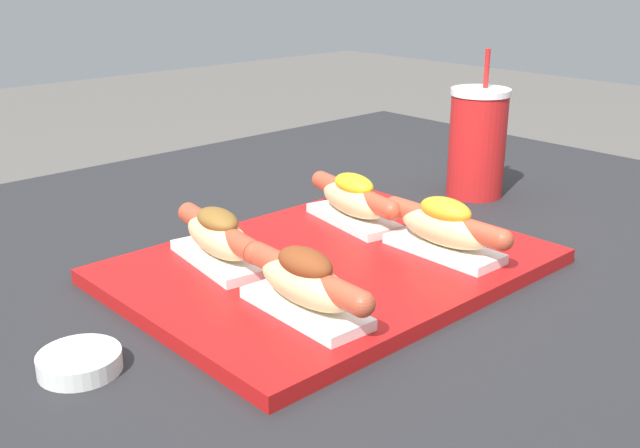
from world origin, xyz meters
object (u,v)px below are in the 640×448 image
object	(u,v)px
hot_dog_3	(354,199)
drink_cup	(477,143)
sauce_bowl	(80,361)
hot_dog_1	(445,227)
hot_dog_2	(220,238)
hot_dog_0	(305,283)
serving_tray	(331,266)

from	to	relation	value
hot_dog_3	drink_cup	size ratio (longest dim) A/B	0.82
sauce_bowl	drink_cup	size ratio (longest dim) A/B	0.33
sauce_bowl	drink_cup	bearing A→B (deg)	6.66
hot_dog_1	hot_dog_2	bearing A→B (deg)	144.48
hot_dog_1	drink_cup	world-z (taller)	drink_cup
hot_dog_0	hot_dog_1	distance (m)	0.24
hot_dog_0	hot_dog_2	distance (m)	0.17
hot_dog_1	sauce_bowl	distance (m)	0.45
hot_dog_1	sauce_bowl	world-z (taller)	hot_dog_1
hot_dog_1	hot_dog_2	xyz separation A→B (m)	(-0.22, 0.16, -0.00)
sauce_bowl	drink_cup	world-z (taller)	drink_cup
hot_dog_3	hot_dog_2	bearing A→B (deg)	179.43
sauce_bowl	drink_cup	distance (m)	0.73
hot_dog_2	drink_cup	world-z (taller)	drink_cup
hot_dog_0	sauce_bowl	xyz separation A→B (m)	(-0.21, 0.08, -0.04)
sauce_bowl	serving_tray	bearing A→B (deg)	1.63
serving_tray	hot_dog_3	world-z (taller)	hot_dog_3
hot_dog_2	hot_dog_0	bearing A→B (deg)	-94.72
drink_cup	hot_dog_1	bearing A→B (deg)	-150.61
serving_tray	sauce_bowl	distance (m)	0.33
serving_tray	sauce_bowl	world-z (taller)	same
hot_dog_1	hot_dog_2	world-z (taller)	hot_dog_1
serving_tray	hot_dog_2	distance (m)	0.14
hot_dog_0	sauce_bowl	distance (m)	0.23
serving_tray	hot_dog_0	world-z (taller)	hot_dog_0
serving_tray	hot_dog_0	bearing A→B (deg)	-143.68
hot_dog_1	drink_cup	xyz separation A→B (m)	(0.28, 0.16, 0.04)
hot_dog_2	sauce_bowl	xyz separation A→B (m)	(-0.22, -0.09, -0.04)
hot_dog_1	sauce_bowl	bearing A→B (deg)	170.95
serving_tray	hot_dog_2	world-z (taller)	hot_dog_2
hot_dog_3	serving_tray	bearing A→B (deg)	-146.40
hot_dog_3	sauce_bowl	bearing A→B (deg)	-169.15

